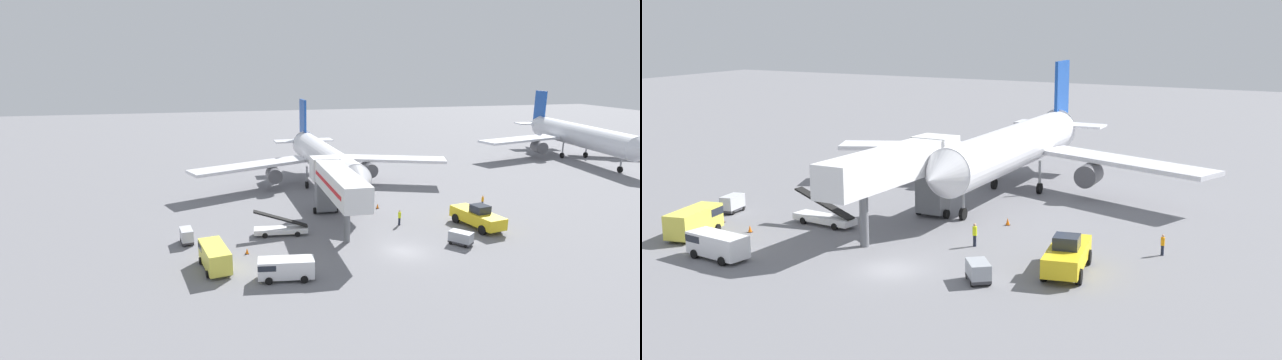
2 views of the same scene
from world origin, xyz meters
TOP-DOWN VIEW (x-y plane):
  - ground_plane at (0.00, 0.00)m, footprint 300.00×300.00m
  - airplane_at_gate at (-2.19, 26.88)m, footprint 40.52×36.62m
  - jet_bridge at (-4.89, 9.11)m, footprint 3.54×17.01m
  - pushback_tug at (11.22, 5.13)m, footprint 3.77×7.36m
  - belt_loader_truck at (-11.57, 7.69)m, footprint 6.09×2.19m
  - service_van_far_left at (-18.93, 0.19)m, footprint 3.10×5.64m
  - service_van_mid_right at (-12.91, -3.64)m, footprint 5.18×2.60m
  - baggage_cart_near_right at (-21.75, 7.46)m, footprint 1.57×2.48m
  - baggage_cart_far_center at (6.59, 0.51)m, footprint 2.51×2.67m
  - ground_crew_worker_foreground at (2.65, 7.92)m, footprint 0.46×0.46m
  - ground_crew_worker_midground at (16.21, 12.25)m, footprint 0.39×0.39m
  - safety_cone_alpha at (2.38, 14.83)m, footprint 0.42×0.42m
  - safety_cone_bravo at (-20.08, 4.30)m, footprint 0.50×0.50m
  - safety_cone_charlie at (-15.72, 3.00)m, footprint 0.39×0.39m
  - airplane_background at (52.72, 38.42)m, footprint 40.89×39.27m

SIDE VIEW (x-z plane):
  - ground_plane at x=0.00m, z-range 0.00..0.00m
  - safety_cone_charlie at x=-15.72m, z-range 0.00..0.59m
  - safety_cone_alpha at x=2.38m, z-range 0.00..0.63m
  - safety_cone_bravo at x=-20.08m, z-range 0.00..0.76m
  - belt_loader_truck at x=-11.57m, z-range -0.73..2.23m
  - baggage_cart_far_center at x=6.59m, z-range 0.08..1.51m
  - ground_crew_worker_midground at x=16.21m, z-range 0.05..1.68m
  - baggage_cart_near_right at x=-21.75m, z-range 0.08..1.67m
  - ground_crew_worker_foreground at x=2.65m, z-range 0.05..1.91m
  - service_van_mid_right at x=-12.91m, z-range 0.15..2.07m
  - pushback_tug at x=11.22m, z-range -0.11..2.67m
  - service_van_far_left at x=-18.93m, z-range 0.16..2.42m
  - airplane_at_gate at x=-2.19m, z-range -1.60..10.88m
  - airplane_background at x=52.72m, z-range -1.62..10.93m
  - jet_bridge at x=-4.89m, z-range 1.75..8.94m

